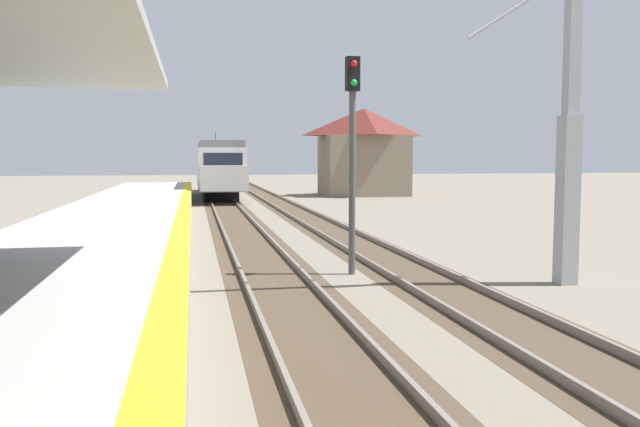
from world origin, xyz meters
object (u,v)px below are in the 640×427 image
at_px(approaching_train, 218,166).
at_px(catenary_pylon_far_side, 557,122).
at_px(rail_signal_post, 352,142).
at_px(distant_trackside_house, 363,150).

distance_m(approaching_train, catenary_pylon_far_side, 35.80).
height_order(approaching_train, rail_signal_post, rail_signal_post).
height_order(catenary_pylon_far_side, distant_trackside_house, catenary_pylon_far_side).
distance_m(approaching_train, distant_trackside_house, 10.76).
bearing_deg(catenary_pylon_far_side, rail_signal_post, 152.67).
bearing_deg(distant_trackside_house, rail_signal_post, -105.21).
distance_m(approaching_train, rail_signal_post, 33.21).
xyz_separation_m(catenary_pylon_far_side, distant_trackside_house, (4.59, 34.07, -0.27)).
relative_size(rail_signal_post, catenary_pylon_far_side, 0.69).
relative_size(catenary_pylon_far_side, distant_trackside_house, 1.14).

